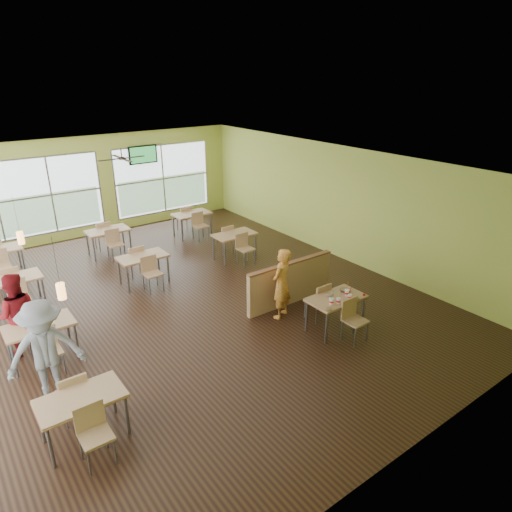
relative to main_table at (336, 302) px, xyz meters
name	(u,v)px	position (x,y,z in m)	size (l,w,h in m)	color
room	(179,238)	(-2.00, 3.00, 0.97)	(12.00, 12.04, 3.20)	black
window_bays	(22,230)	(-4.65, 6.08, 0.85)	(9.24, 10.24, 2.38)	white
main_table	(336,302)	(0.00, 0.00, 0.00)	(1.22, 1.52, 0.87)	tan
half_wall_divider	(290,283)	(0.00, 1.45, -0.11)	(2.40, 0.14, 1.04)	tan
dining_tables	(111,264)	(-3.05, 4.71, 0.00)	(6.92, 8.72, 0.87)	tan
pendant_lights	(8,221)	(-5.20, 3.68, 1.82)	(0.11, 7.31, 0.86)	#2D2119
ceiling_fan	(122,158)	(-2.00, 6.00, 2.32)	(1.25, 1.25, 0.29)	#2D2119
tv_backwall	(143,155)	(-0.20, 8.90, 1.82)	(1.00, 0.07, 0.60)	black
man_plaid	(281,284)	(-0.57, 1.09, 0.17)	(0.59, 0.38, 1.60)	#D54C17
patron_maroon	(16,314)	(-5.48, 2.99, 0.20)	(0.81, 0.63, 1.66)	maroon
patron_grey	(45,352)	(-5.36, 1.21, 0.28)	(1.18, 0.68, 1.83)	slate
cup_blue	(331,301)	(-0.31, -0.16, 0.19)	(0.10, 0.10, 0.36)	white
cup_yellow	(338,301)	(-0.18, -0.22, 0.19)	(0.09, 0.09, 0.34)	white
cup_red_near	(350,297)	(0.15, -0.23, 0.18)	(0.08, 0.08, 0.31)	white
cup_red_far	(347,293)	(0.22, -0.08, 0.19)	(0.10, 0.10, 0.37)	white
food_basket	(345,290)	(0.35, 0.08, 0.15)	(0.23, 0.23, 0.05)	black
ketchup_cup	(364,295)	(0.53, -0.28, 0.13)	(0.06, 0.06, 0.02)	#AE0604
wrapper_left	(328,309)	(-0.50, -0.27, 0.14)	(0.14, 0.13, 0.04)	#A37F4E
wrapper_mid	(330,295)	(-0.06, 0.13, 0.14)	(0.18, 0.16, 0.05)	#A37F4E
wrapper_right	(356,298)	(0.27, -0.30, 0.14)	(0.15, 0.14, 0.04)	#A37F4E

